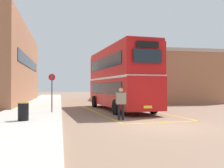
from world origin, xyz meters
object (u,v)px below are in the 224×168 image
Objects in this scene: pedestrian_boarding at (121,101)px; litter_bin at (23,111)px; single_deck_bus at (108,88)px; bus_stop_sign at (52,89)px; double_decker_bus at (120,78)px.

pedestrian_boarding is 1.96× the size of litter_bin.
single_deck_bus is 23.87m from pedestrian_boarding.
double_decker_bus is at bearing 23.40° from bus_stop_sign.
pedestrian_boarding is at bearing -98.84° from single_deck_bus.
pedestrian_boarding is (-3.67, -23.58, -0.62)m from single_deck_bus.
double_decker_bus is 17.96m from single_deck_bus.
single_deck_bus is at bearing 70.08° from litter_bin.
single_deck_bus is at bearing 69.51° from bus_stop_sign.
pedestrian_boarding is at bearing -43.55° from bus_stop_sign.
double_decker_bus reaches higher than single_deck_bus.
bus_stop_sign reaches higher than pedestrian_boarding.
litter_bin is (-5.03, -0.44, -0.43)m from pedestrian_boarding.
single_deck_bus is at bearing 82.36° from double_decker_bus.
single_deck_bus reaches higher than litter_bin.
bus_stop_sign is (-5.08, -2.20, -0.85)m from double_decker_bus.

